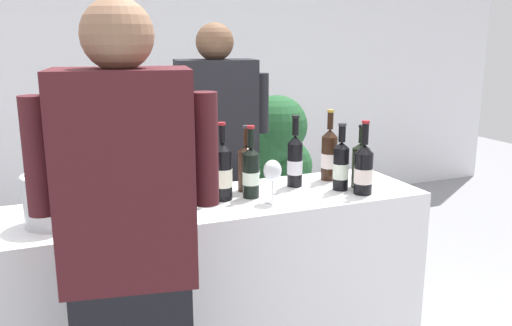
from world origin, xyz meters
TOP-DOWN VIEW (x-y plane):
  - wall_back at (0.00, 2.60)m, footprint 8.00×0.10m
  - counter at (0.00, 0.00)m, footprint 1.80×0.53m
  - wine_bottle_0 at (0.59, 0.12)m, footprint 0.08×0.08m
  - wine_bottle_1 at (0.66, -0.05)m, footprint 0.08×0.08m
  - wine_bottle_2 at (-0.49, 0.12)m, footprint 0.07×0.07m
  - wine_bottle_3 at (0.38, 0.08)m, footprint 0.07×0.07m
  - wine_bottle_4 at (0.61, -0.15)m, footprint 0.08×0.08m
  - wine_bottle_5 at (0.55, -0.05)m, footprint 0.07×0.07m
  - wine_bottle_6 at (0.14, 0.09)m, footprint 0.08×0.08m
  - wine_bottle_7 at (-0.19, -0.09)m, footprint 0.08×0.08m
  - wine_bottle_8 at (-0.40, -0.04)m, footprint 0.08×0.08m
  - wine_bottle_9 at (-0.00, 0.01)m, footprint 0.08×0.08m
  - wine_bottle_10 at (0.12, -0.01)m, footprint 0.07×0.07m
  - wine_glass at (0.18, -0.11)m, footprint 0.08×0.08m
  - ice_bucket at (-0.68, -0.05)m, footprint 0.23×0.23m
  - person_server at (0.16, 0.59)m, footprint 0.57×0.30m
  - person_guest at (-0.49, -0.56)m, footprint 0.54×0.30m
  - potted_shrub at (0.76, 1.12)m, footprint 0.56×0.47m

SIDE VIEW (x-z plane):
  - counter at x=0.00m, z-range 0.00..0.91m
  - potted_shrub at x=0.76m, z-range 0.17..1.40m
  - person_server at x=0.16m, z-range -0.02..1.65m
  - person_guest at x=-0.49m, z-range -0.01..1.69m
  - ice_bucket at x=-0.68m, z-range 0.91..1.11m
  - wine_bottle_6 at x=0.14m, z-range 0.87..1.18m
  - wine_bottle_1 at x=0.66m, z-range 0.88..1.17m
  - wine_bottle_4 at x=0.61m, z-range 0.86..1.19m
  - wine_bottle_5 at x=0.55m, z-range 0.87..1.18m
  - wine_bottle_10 at x=0.12m, z-range 0.87..1.19m
  - wine_bottle_8 at x=-0.40m, z-range 0.87..1.20m
  - wine_bottle_7 at x=-0.19m, z-range 0.86..1.21m
  - wine_bottle_9 at x=0.00m, z-range 0.87..1.21m
  - wine_bottle_3 at x=0.38m, z-range 0.87..1.20m
  - wine_bottle_2 at x=-0.49m, z-range 0.87..1.20m
  - wine_bottle_0 at x=0.59m, z-range 0.86..1.21m
  - wine_glass at x=0.18m, z-range 0.95..1.14m
  - wall_back at x=0.00m, z-range 0.00..2.80m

